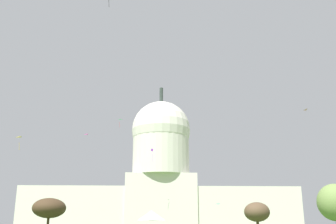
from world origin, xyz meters
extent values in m
cube|color=beige|center=(-32.89, 160.64, 9.99)|extent=(65.72, 19.54, 19.99)
cube|color=beige|center=(32.83, 160.64, 9.99)|extent=(65.72, 19.54, 19.99)
cube|color=beige|center=(-0.03, 160.64, 12.99)|extent=(33.52, 21.49, 25.98)
cylinder|color=beige|center=(-0.03, 160.64, 37.36)|extent=(28.08, 28.08, 22.76)
sphere|color=beige|center=(-0.03, 160.64, 48.74)|extent=(29.56, 29.56, 29.56)
cylinder|color=#2D3833|center=(-0.03, 160.64, 67.52)|extent=(1.80, 1.80, 8.00)
pyramid|color=white|center=(-4.48, 67.03, 4.90)|extent=(5.72, 6.94, 2.33)
ellipsoid|color=brown|center=(29.76, 97.57, 6.68)|extent=(12.02, 12.21, 6.23)
cylinder|color=#42301E|center=(-36.37, 94.97, 2.92)|extent=(0.75, 0.75, 5.84)
ellipsoid|color=#42301E|center=(-36.37, 94.97, 7.69)|extent=(14.42, 14.46, 6.16)
ellipsoid|color=olive|center=(35.17, 53.34, 7.37)|extent=(9.70, 9.73, 7.93)
cylinder|color=black|center=(-12.27, 28.59, 39.64)|extent=(0.23, 0.28, 1.86)
pyramid|color=green|center=(-18.86, 136.57, 47.25)|extent=(1.71, 0.92, 0.18)
cylinder|color=red|center=(-18.99, 136.22, 45.23)|extent=(0.42, 0.18, 2.36)
pyramid|color=pink|center=(28.57, 49.58, 26.47)|extent=(1.11, 1.52, 0.30)
pyramid|color=#D1339E|center=(-23.68, 82.36, 28.10)|extent=(1.45, 1.27, 0.18)
pyramid|color=gold|center=(-34.87, 58.59, 21.81)|extent=(1.87, 1.72, 0.12)
cylinder|color=gold|center=(-35.07, 58.27, 20.07)|extent=(0.21, 0.27, 1.74)
pyramid|color=black|center=(3.13, 138.00, 12.52)|extent=(0.84, 1.26, 0.29)
cylinder|color=black|center=(2.75, 137.94, 10.35)|extent=(0.55, 0.19, 3.34)
pyramid|color=teal|center=(21.53, 123.49, 10.08)|extent=(1.47, 1.01, 0.18)
cube|color=purple|center=(-4.53, 82.92, 24.07)|extent=(0.79, 0.28, 0.83)
cylinder|color=purple|center=(-4.37, 82.92, 22.04)|extent=(0.17, 0.26, 3.34)
camera|label=1|loc=(-4.52, -30.76, 2.79)|focal=41.45mm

